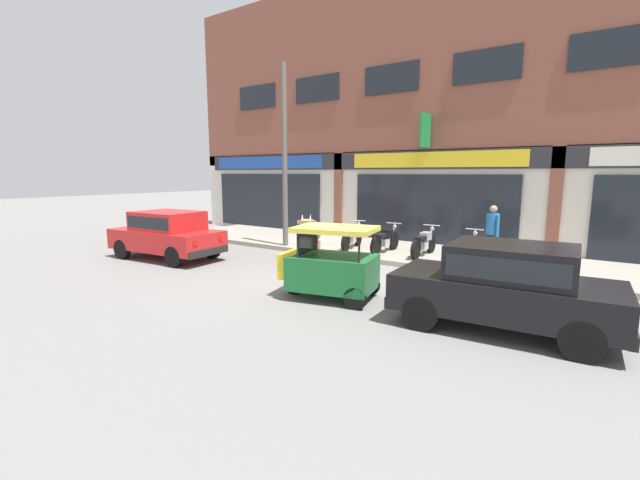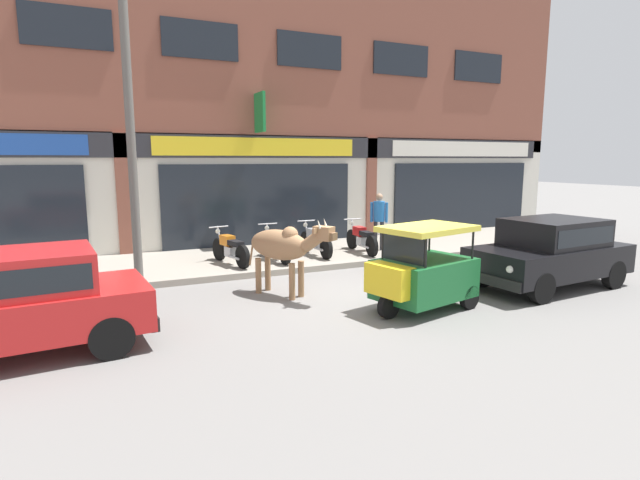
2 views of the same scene
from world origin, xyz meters
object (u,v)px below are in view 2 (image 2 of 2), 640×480
(motorcycle_0, at_px, (230,249))
(motorcycle_1, at_px, (276,245))
(pedestrian, at_px, (379,215))
(utility_pole, at_px, (131,137))
(car_1, at_px, (14,299))
(motorcycle_2, at_px, (316,241))
(car_0, at_px, (551,250))
(cow, at_px, (283,246))
(auto_rickshaw, at_px, (422,274))
(motorcycle_3, at_px, (361,239))

(motorcycle_0, height_order, motorcycle_1, same)
(pedestrian, xyz_separation_m, utility_pole, (-6.50, -0.92, 2.01))
(car_1, xyz_separation_m, pedestrian, (8.38, 4.24, 0.32))
(motorcycle_2, bearing_deg, utility_pole, -168.01)
(motorcycle_0, relative_size, utility_pole, 0.30)
(car_0, height_order, motorcycle_0, car_0)
(cow, xyz_separation_m, auto_rickshaw, (1.92, -1.93, -0.35))
(utility_pole, bearing_deg, motorcycle_2, 11.99)
(motorcycle_2, relative_size, pedestrian, 1.13)
(car_1, bearing_deg, motorcycle_3, 27.95)
(cow, distance_m, car_1, 4.63)
(motorcycle_3, bearing_deg, auto_rickshaw, -106.84)
(pedestrian, bearing_deg, cow, -144.14)
(auto_rickshaw, xyz_separation_m, motorcycle_1, (-1.08, 4.66, -0.13))
(motorcycle_0, relative_size, motorcycle_2, 0.99)
(car_0, distance_m, utility_pole, 9.01)
(cow, relative_size, car_1, 0.52)
(auto_rickshaw, height_order, motorcycle_1, auto_rickshaw)
(car_0, bearing_deg, cow, 161.67)
(motorcycle_2, xyz_separation_m, pedestrian, (1.93, -0.06, 0.60))
(motorcycle_1, bearing_deg, auto_rickshaw, -76.93)
(motorcycle_0, bearing_deg, motorcycle_3, 0.14)
(motorcycle_0, xyz_separation_m, motorcycle_3, (3.68, 0.01, 0.00))
(motorcycle_2, distance_m, pedestrian, 2.02)
(cow, bearing_deg, motorcycle_2, 55.21)
(car_1, distance_m, motorcycle_3, 8.77)
(cow, bearing_deg, utility_pole, 142.57)
(utility_pole, bearing_deg, motorcycle_0, 19.46)
(auto_rickshaw, bearing_deg, pedestrian, 66.91)
(motorcycle_0, xyz_separation_m, pedestrian, (4.31, 0.14, 0.60))
(car_0, distance_m, car_1, 9.76)
(motorcycle_2, relative_size, motorcycle_3, 1.00)
(car_0, xyz_separation_m, motorcycle_2, (-3.31, 4.68, -0.28))
(car_1, height_order, motorcycle_1, car_1)
(motorcycle_3, distance_m, pedestrian, 0.88)
(motorcycle_2, distance_m, motorcycle_3, 1.31)
(cow, relative_size, motorcycle_0, 1.08)
(car_1, relative_size, motorcycle_0, 2.07)
(cow, bearing_deg, car_0, -18.33)
(motorcycle_0, bearing_deg, motorcycle_2, 4.74)
(auto_rickshaw, distance_m, pedestrian, 5.23)
(car_1, relative_size, motorcycle_3, 2.05)
(auto_rickshaw, bearing_deg, car_0, 2.68)
(car_1, distance_m, utility_pole, 4.47)
(car_0, xyz_separation_m, motorcycle_3, (-2.00, 4.49, -0.28))
(car_1, bearing_deg, motorcycle_0, 45.26)
(auto_rickshaw, bearing_deg, motorcycle_3, 73.16)
(car_0, height_order, motorcycle_2, car_0)
(motorcycle_0, distance_m, pedestrian, 4.36)
(auto_rickshaw, relative_size, utility_pole, 0.36)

